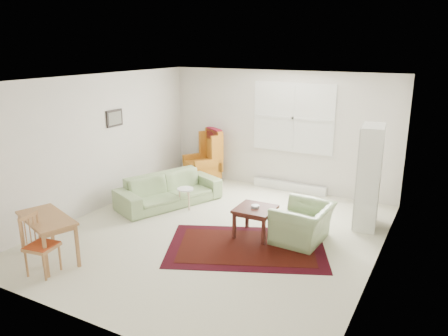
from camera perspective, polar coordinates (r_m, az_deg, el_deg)
The scene contains 10 objects.
room at distance 7.01m, azimuth -0.21°, elevation 1.43°, with size 5.04×5.54×2.51m.
rug at distance 6.81m, azimuth 2.94°, elevation -10.22°, with size 2.38×1.53×0.02m, color black, non-canonical shape.
sofa at distance 8.47m, azimuth -7.21°, elevation -2.12°, with size 2.02×0.79×0.81m, color #8AA46D.
armchair at distance 6.99m, azimuth 10.27°, elevation -6.64°, with size 0.92×0.81×0.72m, color #8AA46D.
wingback_chair at distance 9.79m, azimuth -2.89°, elevation 1.62°, with size 0.69×0.73×1.19m, color #C1731D, non-canonical shape.
coffee_table at distance 7.11m, azimuth 4.07°, elevation -7.01°, with size 0.60×0.60×0.49m, color #461C15, non-canonical shape.
stool at distance 8.27m, azimuth -5.05°, elevation -3.98°, with size 0.31×0.31×0.41m, color white, non-canonical shape.
cabinet at distance 7.66m, azimuth 18.46°, elevation -1.14°, with size 0.37×0.70×1.74m, color white, non-canonical shape.
desk at distance 6.80m, azimuth -21.94°, elevation -8.53°, with size 1.04×0.52×0.66m, color #A77343, non-canonical shape.
desk_chair at distance 6.41m, azimuth -22.73°, elevation -9.26°, with size 0.37×0.37×0.84m, color #A77343, non-canonical shape.
Camera 1 is at (3.27, -5.75, 3.01)m, focal length 35.00 mm.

